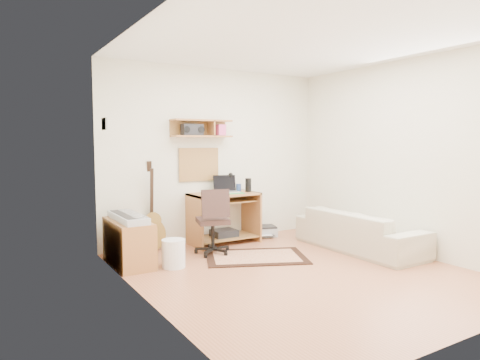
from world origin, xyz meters
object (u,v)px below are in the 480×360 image
cabinet (128,243)px  desk (224,218)px  printer (263,231)px  sofa (359,224)px  task_chair (213,221)px

cabinet → desk: bearing=14.2°
printer → sofa: size_ratio=0.22×
task_chair → printer: task_chair is taller
cabinet → task_chair: bearing=-3.9°
desk → printer: desk is taller
desk → task_chair: (-0.44, -0.47, 0.08)m
desk → printer: bearing=7.0°
printer → sofa: 1.60m
cabinet → printer: size_ratio=2.21×
task_chair → sofa: size_ratio=0.48×
desk → cabinet: (-1.56, -0.40, -0.10)m
task_chair → cabinet: (-1.13, 0.08, -0.18)m
task_chair → printer: (1.21, 0.57, -0.37)m
cabinet → printer: 2.39m
desk → sofa: (1.40, -1.35, -0.01)m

